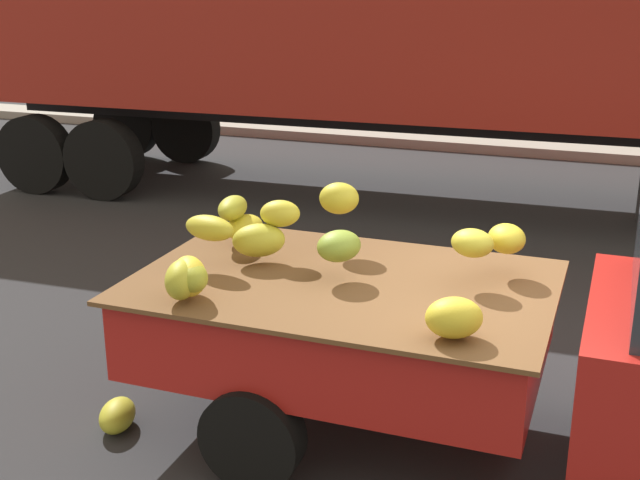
{
  "coord_description": "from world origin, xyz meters",
  "views": [
    {
      "loc": [
        0.28,
        -5.02,
        3.0
      ],
      "look_at": [
        -1.53,
        -0.14,
        1.29
      ],
      "focal_mm": 46.91,
      "sensor_mm": 36.0,
      "label": 1
    }
  ],
  "objects": [
    {
      "name": "pickup_truck",
      "position": [
        0.49,
        -0.26,
        0.88
      ],
      "size": [
        4.69,
        1.79,
        1.7
      ],
      "rotation": [
        0.0,
        0.0,
        -0.0
      ],
      "color": "#B21E19",
      "rests_on": "ground"
    },
    {
      "name": "curb_strip",
      "position": [
        0.0,
        9.28,
        0.08
      ],
      "size": [
        80.0,
        0.8,
        0.16
      ],
      "primitive_type": "cube",
      "color": "gray",
      "rests_on": "ground"
    },
    {
      "name": "fallen_banana_bunch_near_tailgate",
      "position": [
        -2.76,
        -0.8,
        0.1
      ],
      "size": [
        0.32,
        0.41,
        0.21
      ],
      "primitive_type": "ellipsoid",
      "rotation": [
        0.0,
        0.0,
        5.0
      ],
      "color": "gold",
      "rests_on": "ground"
    },
    {
      "name": "semi_trailer",
      "position": [
        -2.79,
        5.6,
        2.54
      ],
      "size": [
        12.08,
        2.99,
        3.95
      ],
      "rotation": [
        0.0,
        0.0,
        0.03
      ],
      "color": "maroon",
      "rests_on": "ground"
    },
    {
      "name": "ground",
      "position": [
        0.0,
        0.0,
        0.0
      ],
      "size": [
        220.0,
        220.0,
        0.0
      ],
      "primitive_type": "plane",
      "color": "#28282B"
    }
  ]
}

